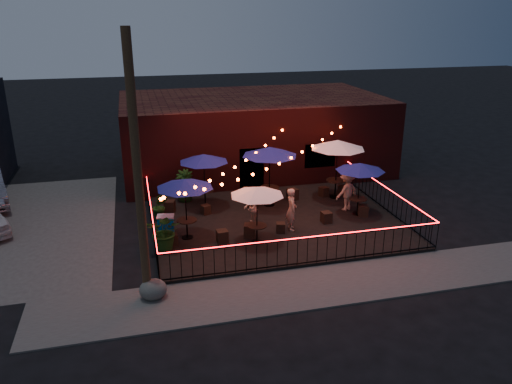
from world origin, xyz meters
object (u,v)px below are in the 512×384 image
cooler (166,226)px  cafe_table_0 (185,184)px  cafe_table_4 (360,168)px  cafe_table_5 (338,145)px  boulder (153,289)px  utility_pole (138,175)px  cafe_table_3 (270,152)px  cafe_table_1 (204,159)px  cafe_table_2 (257,192)px

cooler → cafe_table_0: bearing=-15.3°
cafe_table_4 → cooler: cafe_table_4 is taller
cafe_table_5 → cooler: size_ratio=3.24×
cafe_table_4 → cafe_table_5: bearing=93.5°
cafe_table_4 → boulder: bearing=-153.2°
cafe_table_0 → cafe_table_5: (7.23, 2.74, 0.34)m
utility_pole → cooler: (0.90, 4.12, -3.42)m
cafe_table_3 → cafe_table_5: bearing=3.7°
cafe_table_1 → boulder: 7.78m
cafe_table_2 → cafe_table_5: cafe_table_5 is taller
cafe_table_2 → cooler: size_ratio=2.85×
utility_pole → cafe_table_5: bearing=36.2°
cafe_table_0 → cafe_table_1: bearing=69.5°
cafe_table_5 → cafe_table_2: bearing=-141.3°
utility_pole → cafe_table_3: (5.64, 6.31, -1.39)m
cafe_table_0 → boulder: size_ratio=3.25×
cafe_table_1 → cooler: (-1.95, -2.80, -1.75)m
cafe_table_2 → cafe_table_1: bearing=107.4°
cafe_table_3 → cafe_table_5: cafe_table_5 is taller
cafe_table_3 → cooler: size_ratio=3.17×
cafe_table_3 → cafe_table_4: 3.91m
cooler → utility_pole: bearing=-93.2°
cafe_table_3 → boulder: 8.73m
cooler → cafe_table_1: bearing=64.3°
cafe_table_1 → cafe_table_5: (6.05, -0.41, 0.33)m
utility_pole → cafe_table_0: bearing=66.2°
cafe_table_3 → boulder: size_ratio=3.09×
utility_pole → cooler: 5.43m
cafe_table_5 → cafe_table_0: bearing=-159.2°
cafe_table_3 → cooler: cafe_table_3 is taller
utility_pole → cooler: size_ratio=9.43×
cafe_table_1 → utility_pole: bearing=-112.3°
cafe_table_2 → cafe_table_3: (1.48, 3.58, 0.44)m
cafe_table_1 → boulder: cafe_table_1 is taller
utility_pole → boulder: bearing=-31.2°
utility_pole → boulder: size_ratio=9.19×
cooler → boulder: bearing=-90.8°
cafe_table_1 → cooler: bearing=-124.8°
cafe_table_0 → cooler: size_ratio=3.34×
utility_pole → cafe_table_0: 4.45m
cafe_table_0 → cafe_table_1: cafe_table_1 is taller
cafe_table_1 → cafe_table_3: (2.80, -0.61, 0.27)m
boulder → cafe_table_5: bearing=37.2°
utility_pole → cooler: utility_pole is taller
cafe_table_2 → cafe_table_3: size_ratio=0.90×
cafe_table_0 → cafe_table_3: cafe_table_3 is taller
cafe_table_2 → boulder: (-4.00, -2.82, -1.83)m
cafe_table_4 → cafe_table_3: bearing=150.3°
utility_pole → cafe_table_4: bearing=25.9°
cafe_table_2 → cafe_table_4: (4.86, 1.65, 0.06)m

